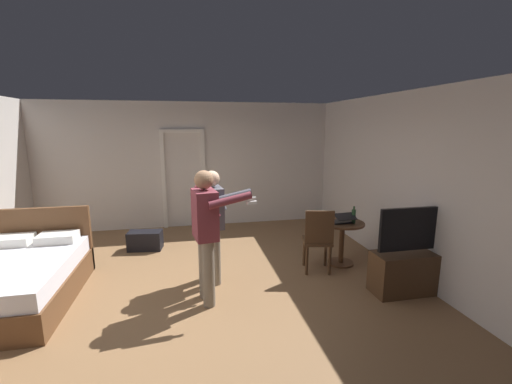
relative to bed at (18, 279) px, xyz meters
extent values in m
plane|color=olive|center=(2.18, -0.29, -0.30)|extent=(7.00, 7.00, 0.00)
cube|color=silver|center=(2.18, 2.95, 1.05)|extent=(6.47, 0.12, 2.70)
cube|color=silver|center=(5.35, -0.29, 1.05)|extent=(0.12, 6.60, 2.70)
cube|color=white|center=(1.63, 2.87, 0.72)|extent=(0.08, 0.08, 2.05)
cube|color=white|center=(2.48, 2.87, 0.72)|extent=(0.08, 0.08, 2.05)
cube|color=white|center=(2.06, 2.87, 1.79)|extent=(0.93, 0.08, 0.08)
cube|color=brown|center=(0.00, -0.08, -0.13)|extent=(1.32, 1.93, 0.35)
cube|color=white|center=(0.00, -0.08, 0.16)|extent=(1.26, 1.87, 0.22)
cube|color=brown|center=(0.00, 0.84, 0.21)|extent=(1.32, 0.08, 1.02)
cube|color=white|center=(-0.29, 0.58, 0.33)|extent=(0.50, 0.34, 0.12)
cube|color=white|center=(0.29, 0.58, 0.33)|extent=(0.50, 0.34, 0.12)
cube|color=#4C331E|center=(4.99, -0.78, -0.03)|extent=(1.00, 0.40, 0.56)
cube|color=black|center=(4.99, -0.80, 0.59)|extent=(0.98, 0.05, 0.57)
cube|color=#5C72C4|center=(4.99, -0.77, 0.59)|extent=(0.92, 0.01, 0.51)
cylinder|color=brown|center=(4.52, 0.27, 0.03)|extent=(0.08, 0.08, 0.67)
cylinder|color=brown|center=(4.52, 0.27, -0.29)|extent=(0.41, 0.41, 0.03)
cylinder|color=brown|center=(4.52, 0.27, 0.38)|extent=(0.68, 0.68, 0.03)
cube|color=black|center=(4.49, 0.27, 0.41)|extent=(0.33, 0.24, 0.02)
cube|color=black|center=(4.50, 0.15, 0.52)|extent=(0.33, 0.22, 0.07)
cube|color=#1A1992|center=(4.50, 0.15, 0.52)|extent=(0.30, 0.18, 0.05)
cylinder|color=#28542F|center=(4.66, 0.19, 0.50)|extent=(0.06, 0.06, 0.21)
cylinder|color=#28542F|center=(4.66, 0.19, 0.64)|extent=(0.03, 0.03, 0.05)
cylinder|color=#4C331E|center=(4.25, 0.25, -0.08)|extent=(0.04, 0.04, 0.45)
cylinder|color=#4C331E|center=(3.92, 0.32, -0.08)|extent=(0.04, 0.04, 0.45)
cylinder|color=#4C331E|center=(4.17, -0.08, -0.08)|extent=(0.04, 0.04, 0.45)
cylinder|color=#4C331E|center=(3.84, -0.01, -0.08)|extent=(0.04, 0.04, 0.45)
cube|color=#4C331E|center=(4.04, 0.12, 0.17)|extent=(0.50, 0.50, 0.04)
cube|color=#4C331E|center=(4.00, -0.05, 0.44)|extent=(0.42, 0.13, 0.50)
cylinder|color=gray|center=(2.32, -0.37, 0.12)|extent=(0.15, 0.15, 0.84)
cylinder|color=gray|center=(2.35, -0.59, 0.12)|extent=(0.15, 0.15, 0.84)
cube|color=brown|center=(2.33, -0.48, 0.84)|extent=(0.32, 0.45, 0.60)
sphere|color=#936B4C|center=(2.33, -0.48, 1.26)|extent=(0.23, 0.23, 0.23)
cylinder|color=brown|center=(2.39, -0.24, 0.95)|extent=(0.34, 0.14, 0.48)
cylinder|color=brown|center=(2.62, -0.67, 1.04)|extent=(0.53, 0.17, 0.18)
cube|color=white|center=(2.88, -0.65, 1.00)|extent=(0.12, 0.05, 0.04)
cylinder|color=gray|center=(2.45, 0.20, 0.10)|extent=(0.15, 0.15, 0.80)
cylinder|color=gray|center=(2.48, -0.02, 0.10)|extent=(0.15, 0.15, 0.80)
cube|color=#4C4C56|center=(2.47, 0.09, 0.78)|extent=(0.30, 0.42, 0.57)
sphere|color=#D8AD8C|center=(2.47, 0.09, 1.19)|extent=(0.22, 0.22, 0.22)
cylinder|color=#4C4C56|center=(2.53, 0.32, 0.88)|extent=(0.33, 0.12, 0.46)
cylinder|color=#4C4C56|center=(2.74, -0.11, 0.97)|extent=(0.51, 0.14, 0.18)
cube|color=white|center=(2.98, -0.10, 0.93)|extent=(0.12, 0.05, 0.04)
cube|color=black|center=(1.34, 1.57, -0.14)|extent=(0.62, 0.39, 0.34)
camera|label=1|loc=(2.16, -4.40, 1.89)|focal=23.25mm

